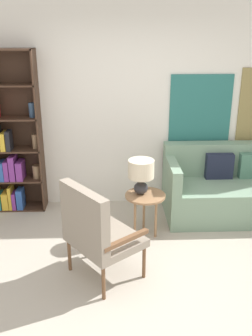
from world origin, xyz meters
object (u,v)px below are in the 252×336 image
(couch, at_px, (237,189))
(bookshelf, at_px, (3,143))
(armchair, at_px, (95,229))
(side_table, at_px, (145,200))
(table_lamp, at_px, (141,172))

(couch, bearing_deg, bookshelf, 175.07)
(couch, bearing_deg, armchair, -143.49)
(bookshelf, xyz_separation_m, side_table, (1.81, -0.77, -0.48))
(bookshelf, bearing_deg, side_table, -23.22)
(couch, bearing_deg, table_lamp, -159.90)
(bookshelf, relative_size, armchair, 2.10)
(side_table, distance_m, table_lamp, 0.34)
(bookshelf, distance_m, armchair, 2.07)
(side_table, bearing_deg, table_lamp, 148.46)
(bookshelf, distance_m, side_table, 2.02)
(table_lamp, bearing_deg, couch, 20.10)
(armchair, distance_m, side_table, 1.00)
(bookshelf, height_order, side_table, bookshelf)
(bookshelf, xyz_separation_m, table_lamp, (1.75, -0.74, -0.15))
(bookshelf, relative_size, table_lamp, 5.08)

